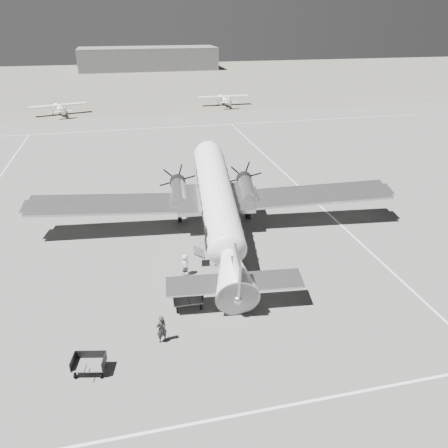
{
  "coord_description": "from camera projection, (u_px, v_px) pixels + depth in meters",
  "views": [
    {
      "loc": [
        -4.61,
        -26.89,
        15.56
      ],
      "look_at": [
        1.65,
        0.24,
        2.2
      ],
      "focal_mm": 35.0,
      "sensor_mm": 36.0,
      "label": 1
    }
  ],
  "objects": [
    {
      "name": "taxi_line_horizon",
      "position": [
        155.0,
        128.0,
        66.43
      ],
      "size": [
        90.0,
        0.15,
        0.01
      ],
      "primitive_type": "cube",
      "color": "silver",
      "rests_on": "ground"
    },
    {
      "name": "ramp_agent",
      "position": [
        186.0,
        276.0,
        27.26
      ],
      "size": [
        0.74,
        0.89,
        1.67
      ],
      "primitive_type": "imported",
      "rotation": [
        0.0,
        0.0,
        1.71
      ],
      "color": "silver",
      "rests_on": "ground"
    },
    {
      "name": "ground",
      "position": [
        202.0,
        255.0,
        31.29
      ],
      "size": [
        260.0,
        260.0,
        0.0
      ],
      "primitive_type": "plane",
      "color": "#61605E",
      "rests_on": "ground"
    },
    {
      "name": "dc3_airliner",
      "position": [
        218.0,
        206.0,
        32.39
      ],
      "size": [
        31.03,
        23.06,
        5.55
      ],
      "primitive_type": null,
      "rotation": [
        0.0,
        0.0,
        -0.1
      ],
      "color": "silver",
      "rests_on": "ground"
    },
    {
      "name": "taxi_line_right",
      "position": [
        355.0,
        238.0,
        33.72
      ],
      "size": [
        0.15,
        80.0,
        0.01
      ],
      "primitive_type": "cube",
      "color": "silver",
      "rests_on": "ground"
    },
    {
      "name": "light_plane_left",
      "position": [
        59.0,
        109.0,
        74.67
      ],
      "size": [
        11.28,
        10.06,
        1.97
      ],
      "primitive_type": null,
      "rotation": [
        0.0,
        0.0,
        0.28
      ],
      "color": "white",
      "rests_on": "ground"
    },
    {
      "name": "light_plane_right",
      "position": [
        224.0,
        100.0,
        82.46
      ],
      "size": [
        9.82,
        8.02,
        2.01
      ],
      "primitive_type": null,
      "rotation": [
        0.0,
        0.0,
        0.02
      ],
      "color": "white",
      "rests_on": "ground"
    },
    {
      "name": "taxi_line_near",
      "position": [
        261.0,
        411.0,
        18.99
      ],
      "size": [
        60.0,
        0.15,
        0.01
      ],
      "primitive_type": "cube",
      "color": "silver",
      "rests_on": "ground"
    },
    {
      "name": "hangar_main",
      "position": [
        148.0,
        58.0,
        136.3
      ],
      "size": [
        42.0,
        14.0,
        6.6
      ],
      "color": "slate",
      "rests_on": "ground"
    },
    {
      "name": "baggage_cart_near",
      "position": [
        188.0,
        299.0,
        25.55
      ],
      "size": [
        1.86,
        1.33,
        1.04
      ],
      "primitive_type": null,
      "rotation": [
        0.0,
        0.0,
        -0.02
      ],
      "color": "#595959",
      "rests_on": "ground"
    },
    {
      "name": "ground_crew",
      "position": [
        161.0,
        329.0,
        22.71
      ],
      "size": [
        0.7,
        0.6,
        1.63
      ],
      "primitive_type": "imported",
      "rotation": [
        0.0,
        0.0,
        3.56
      ],
      "color": "#2C2C2C",
      "rests_on": "ground"
    },
    {
      "name": "grass_infield",
      "position": [
        137.0,
        81.0,
        114.75
      ],
      "size": [
        260.0,
        90.0,
        0.01
      ],
      "primitive_type": "cube",
      "color": "#5B594D",
      "rests_on": "ground"
    },
    {
      "name": "baggage_cart_far",
      "position": [
        89.0,
        365.0,
        20.87
      ],
      "size": [
        1.82,
        1.45,
        0.91
      ],
      "primitive_type": null,
      "rotation": [
        0.0,
        0.0,
        -0.21
      ],
      "color": "#595959",
      "rests_on": "ground"
    },
    {
      "name": "passenger",
      "position": [
        185.0,
        265.0,
        28.63
      ],
      "size": [
        0.63,
        0.82,
        1.51
      ],
      "primitive_type": "imported",
      "rotation": [
        0.0,
        0.0,
        1.35
      ],
      "color": "silver",
      "rests_on": "ground"
    }
  ]
}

